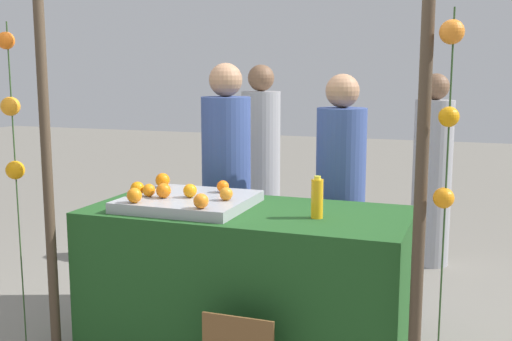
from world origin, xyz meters
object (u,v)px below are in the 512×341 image
object	(u,v)px
stall_counter	(247,283)
juice_bottle	(317,198)
orange_0	(201,201)
orange_1	(226,194)
vendor_right	(340,206)
vendor_left	(227,194)

from	to	relation	value
stall_counter	juice_bottle	distance (m)	0.69
orange_0	orange_1	xyz separation A→B (m)	(0.04, 0.24, -0.00)
stall_counter	orange_1	distance (m)	0.55
vendor_right	orange_1	bearing A→B (deg)	-119.03
orange_1	juice_bottle	distance (m)	0.52
orange_0	juice_bottle	world-z (taller)	juice_bottle
stall_counter	vendor_left	distance (m)	0.92
orange_0	vendor_right	distance (m)	1.21
vendor_left	vendor_right	distance (m)	0.80
orange_0	juice_bottle	distance (m)	0.61
vendor_left	orange_1	bearing A→B (deg)	-67.65
juice_bottle	vendor_left	distance (m)	1.19
stall_counter	orange_1	size ratio (longest dim) A/B	24.31
orange_1	orange_0	bearing A→B (deg)	-100.49
orange_1	vendor_left	world-z (taller)	vendor_left
stall_counter	juice_bottle	xyz separation A→B (m)	(0.42, -0.07, 0.54)
vendor_left	vendor_right	xyz separation A→B (m)	(0.80, 0.03, -0.03)
juice_bottle	vendor_right	distance (m)	0.87
orange_0	vendor_right	bearing A→B (deg)	64.67
orange_1	vendor_right	size ratio (longest dim) A/B	0.05
orange_0	stall_counter	bearing A→B (deg)	65.91
vendor_left	orange_0	bearing A→B (deg)	-74.58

